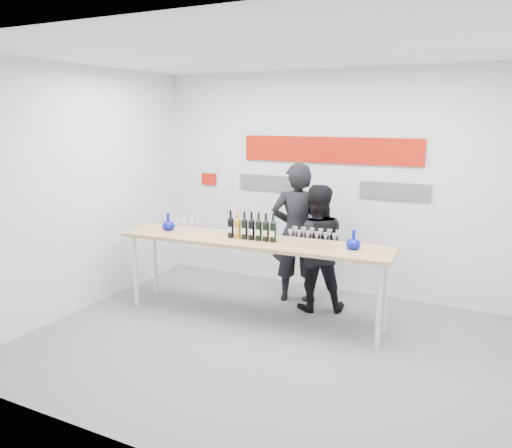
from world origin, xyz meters
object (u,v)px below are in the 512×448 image
at_px(presenter_right, 316,248).
at_px(presenter_left, 297,233).
at_px(mic_stand, 309,268).
at_px(tasting_table, 252,246).

bearing_deg(presenter_right, presenter_left, -53.60).
bearing_deg(mic_stand, tasting_table, -118.59).
xyz_separation_m(presenter_left, presenter_right, (0.32, -0.18, -0.12)).
xyz_separation_m(tasting_table, presenter_right, (0.56, 0.63, -0.11)).
distance_m(presenter_left, presenter_right, 0.39).
distance_m(tasting_table, presenter_left, 0.85).
height_order(presenter_left, presenter_right, presenter_left).
height_order(presenter_right, mic_stand, presenter_right).
height_order(presenter_left, mic_stand, presenter_left).
relative_size(tasting_table, presenter_right, 2.08).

